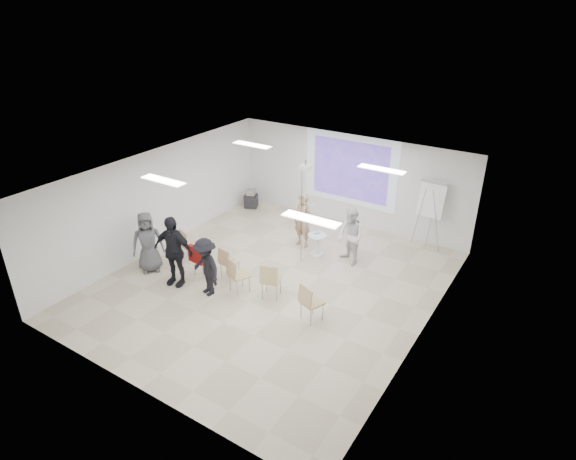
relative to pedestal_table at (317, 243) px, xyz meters
The scene contains 30 objects.
floor 2.09m from the pedestal_table, 96.32° to the right, with size 8.00×9.00×0.10m, color beige.
ceiling 3.37m from the pedestal_table, 96.32° to the right, with size 8.00×9.00×0.10m, color white.
wall_back 2.77m from the pedestal_table, 95.11° to the left, with size 8.00×0.10×3.00m, color silver.
wall_left 4.87m from the pedestal_table, 154.57° to the right, with size 0.10×9.00×3.00m, color silver.
wall_right 4.48m from the pedestal_table, 27.99° to the right, with size 0.10×9.00×3.00m, color silver.
projection_halo 2.88m from the pedestal_table, 95.25° to the left, with size 3.20×0.01×2.30m, color silver.
projection_image 2.86m from the pedestal_table, 95.28° to the left, with size 2.60×0.01×1.90m, color #5636B9.
pedestal_table is the anchor object (origin of this frame).
player_left 0.91m from the pedestal_table, 159.18° to the left, with size 0.69×0.47×1.90m, color #9D8060.
player_right 1.15m from the pedestal_table, ahead, with size 0.90×0.72×1.87m, color white.
controller_left 1.12m from the pedestal_table, 133.62° to the left, with size 0.04×0.11×0.04m, color silver.
controller_right 1.26m from the pedestal_table, 21.42° to the left, with size 0.04×0.12×0.04m, color white.
chair_far_left 3.72m from the pedestal_table, 141.31° to the right, with size 0.59×0.62×0.98m.
chair_left_mid 3.42m from the pedestal_table, 127.09° to the right, with size 0.43×0.46×0.85m.
chair_left_inner 2.80m from the pedestal_table, 119.51° to the right, with size 0.48×0.51×0.90m.
chair_center 2.95m from the pedestal_table, 104.52° to the right, with size 0.60×0.62×0.96m.
chair_right_inner 2.61m from the pedestal_table, 87.22° to the right, with size 0.58×0.61×0.97m.
chair_right_far 3.22m from the pedestal_table, 63.87° to the right, with size 0.59×0.61×0.96m.
red_jacket 3.55m from the pedestal_table, 125.58° to the right, with size 0.49×0.11×0.47m, color maroon.
laptop 2.70m from the pedestal_table, 120.31° to the right, with size 0.33×0.24×0.03m, color black.
audience_left 4.17m from the pedestal_table, 125.25° to the right, with size 1.28×0.77×2.21m, color black.
audience_mid 3.59m from the pedestal_table, 112.18° to the right, with size 1.14×0.62×1.77m, color black.
audience_outer 4.77m from the pedestal_table, 136.75° to the right, with size 0.94×0.62×1.93m, color #545559.
flipchart_easel 3.52m from the pedestal_table, 40.19° to the left, with size 0.91×0.69×2.10m.
av_cart 4.10m from the pedestal_table, 154.59° to the left, with size 0.56×0.51×0.68m.
ceiling_projector 2.39m from the pedestal_table, 103.12° to the right, with size 0.30×0.25×3.00m.
fluor_panel_nw 3.43m from the pedestal_table, behind, with size 1.20×0.30×0.02m, color white.
fluor_panel_ne 3.15m from the pedestal_table, ahead, with size 1.20×0.30×0.02m, color white.
fluor_panel_sw 4.92m from the pedestal_table, 122.21° to the right, with size 1.20×0.30×0.02m, color white.
fluor_panel_se 4.73m from the pedestal_table, 63.33° to the right, with size 1.20×0.30×0.02m, color white.
Camera 1 is at (6.17, -8.86, 6.89)m, focal length 30.00 mm.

